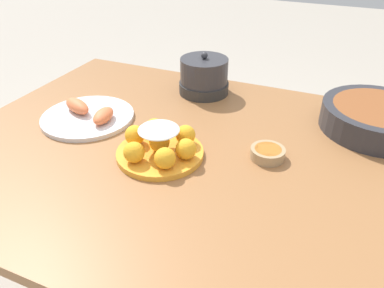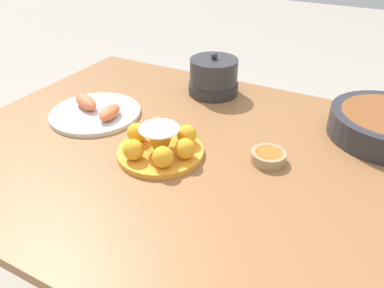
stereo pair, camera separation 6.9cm
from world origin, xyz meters
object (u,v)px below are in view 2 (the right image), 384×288
cake_plate (160,144)px  seafood_platter (96,111)px  dining_table (223,183)px  sauce_bowl (268,156)px  warming_pot (214,77)px

cake_plate → seafood_platter: (-0.31, 0.10, -0.02)m
dining_table → cake_plate: 0.21m
sauce_bowl → warming_pot: 0.46m
sauce_bowl → warming_pot: size_ratio=0.52×
cake_plate → warming_pot: warming_pot is taller
cake_plate → dining_table: bearing=20.8°
dining_table → seafood_platter: size_ratio=5.42×
dining_table → sauce_bowl: (0.11, 0.04, 0.10)m
dining_table → seafood_platter: seafood_platter is taller
cake_plate → warming_pot: bearing=96.0°
sauce_bowl → seafood_platter: 0.58m
dining_table → warming_pot: 0.45m
cake_plate → sauce_bowl: 0.29m
dining_table → seafood_platter: bearing=176.0°
warming_pot → sauce_bowl: bearing=-46.0°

